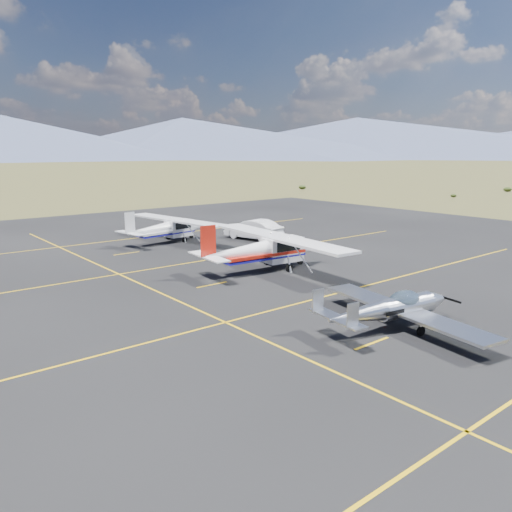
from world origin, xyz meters
name	(u,v)px	position (x,y,z in m)	size (l,w,h in m)	color
ground	(353,307)	(0.00, 0.00, 0.00)	(1600.00, 1600.00, 0.00)	#383D1C
apron	(259,278)	(0.00, 7.00, 0.00)	(72.00, 72.00, 0.02)	black
aircraft_low_wing	(393,308)	(-1.09, -3.01, 0.90)	(6.32, 8.74, 1.89)	#B7BABE
aircraft_cessna	(263,249)	(1.33, 8.25, 1.40)	(7.49, 12.45, 3.14)	white
aircraft_plain	(166,228)	(1.39, 20.50, 1.23)	(6.63, 10.95, 2.76)	white
sedan	(253,229)	(7.77, 17.31, 0.85)	(1.78, 5.10, 1.68)	silver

